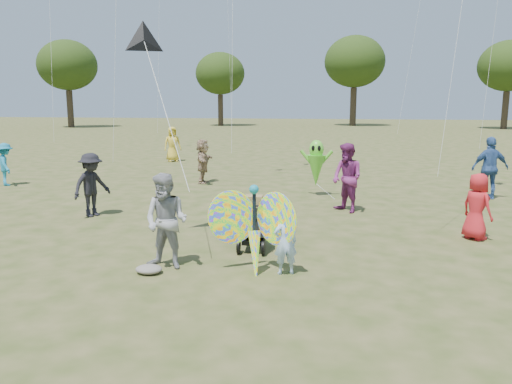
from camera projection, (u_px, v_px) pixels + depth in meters
ground at (252, 269)px, 8.68m from camera, size 160.00×160.00×0.00m
child_girl at (285, 242)px, 8.37m from camera, size 0.47×0.39×1.10m
adult_man at (166, 221)px, 8.63m from camera, size 0.90×0.75×1.68m
grey_bag at (149, 269)px, 8.47m from camera, size 0.46×0.37×0.15m
crowd_a at (477, 206)px, 10.49m from camera, size 0.78×0.82×1.41m
crowd_b at (92, 185)px, 12.60m from camera, size 0.99×1.20×1.62m
crowd_c at (490, 168)px, 14.86m from camera, size 1.17×0.69×1.87m
crowd_d at (203, 161)px, 17.82m from camera, size 0.61×1.51×1.58m
crowd_e at (347, 178)px, 13.08m from camera, size 1.11×1.12×1.83m
crowd_g at (173, 144)px, 24.37m from camera, size 0.99×0.88×1.69m
crowd_i at (6, 164)px, 17.31m from camera, size 1.06×1.08×1.48m
jogging_stroller at (255, 219)px, 9.81m from camera, size 0.55×1.07×1.09m
butterfly_kite at (254, 229)px, 8.40m from camera, size 1.74×0.75×1.72m
delta_kite_rig at (144, 42)px, 9.63m from camera, size 1.75×1.69×3.11m
alien_kite at (316, 165)px, 15.29m from camera, size 1.12×0.69×1.74m
tree_line at (372, 62)px, 50.33m from camera, size 91.78×33.60×10.79m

